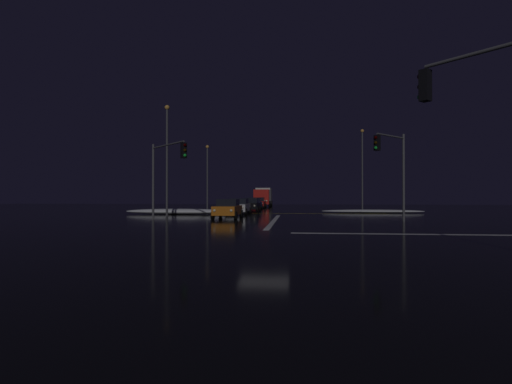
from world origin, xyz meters
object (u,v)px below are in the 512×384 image
at_px(traffic_signal_nw, 166,165).
at_px(streetlamp_left_far, 207,172).
at_px(sedan_black, 251,205).
at_px(traffic_signal_ne, 393,161).
at_px(streetlamp_left_near, 167,153).
at_px(sedan_blue, 254,204).
at_px(streetlamp_right_far, 362,164).
at_px(sedan_red, 259,203).
at_px(box_truck, 263,196).
at_px(sedan_white, 239,206).
at_px(sedan_orange, 228,209).

relative_size(traffic_signal_nw, streetlamp_left_far, 0.68).
relative_size(sedan_black, traffic_signal_ne, 0.69).
bearing_deg(streetlamp_left_far, streetlamp_left_near, -90.00).
xyz_separation_m(sedan_blue, streetlamp_right_far, (13.88, 0.08, 5.06)).
bearing_deg(sedan_blue, streetlamp_left_near, -111.42).
bearing_deg(sedan_red, streetlamp_left_far, -134.03).
bearing_deg(streetlamp_left_far, box_truck, 64.28).
bearing_deg(sedan_white, streetlamp_left_near, -149.14).
distance_m(sedan_white, traffic_signal_nw, 11.54).
bearing_deg(sedan_black, streetlamp_left_far, 139.03).
distance_m(sedan_red, traffic_signal_ne, 31.34).
bearing_deg(sedan_orange, sedan_red, 89.74).
relative_size(sedan_white, streetlamp_right_far, 0.42).
height_order(sedan_orange, box_truck, box_truck).
bearing_deg(box_truck, traffic_signal_ne, -71.19).
xyz_separation_m(sedan_black, streetlamp_left_near, (-6.49, -10.36, 4.96)).
relative_size(sedan_white, streetlamp_left_far, 0.51).
bearing_deg(streetlamp_right_far, sedan_black, -157.53).
distance_m(sedan_orange, streetlamp_left_far, 20.35).
bearing_deg(sedan_blue, sedan_black, -87.47).
bearing_deg(sedan_orange, streetlamp_left_near, 154.36).
relative_size(sedan_red, box_truck, 0.52).
distance_m(sedan_blue, streetlamp_left_near, 17.81).
bearing_deg(sedan_white, traffic_signal_ne, -38.55).
bearing_deg(sedan_red, sedan_black, -88.89).
xyz_separation_m(sedan_black, box_truck, (-0.12, 18.86, 0.91)).
height_order(sedan_orange, traffic_signal_nw, traffic_signal_nw).
height_order(traffic_signal_ne, streetlamp_left_near, streetlamp_left_near).
distance_m(sedan_blue, traffic_signal_ne, 25.50).
height_order(sedan_white, streetlamp_left_near, streetlamp_left_near).
xyz_separation_m(streetlamp_right_far, streetlamp_left_far, (-20.13, 0.00, -0.91)).
height_order(sedan_white, streetlamp_right_far, streetlamp_right_far).
bearing_deg(streetlamp_right_far, box_truck, 136.14).
distance_m(sedan_orange, traffic_signal_ne, 13.18).
distance_m(traffic_signal_ne, streetlamp_left_far, 28.86).
relative_size(sedan_blue, streetlamp_left_near, 0.43).
xyz_separation_m(sedan_red, streetlamp_right_far, (13.87, -6.47, 5.06)).
distance_m(traffic_signal_nw, streetlamp_right_far, 28.99).
relative_size(traffic_signal_nw, streetlamp_right_far, 0.57).
bearing_deg(box_truck, sedan_orange, -90.40).
relative_size(sedan_blue, box_truck, 0.52).
bearing_deg(sedan_orange, sedan_blue, 89.69).
bearing_deg(traffic_signal_ne, sedan_blue, 118.84).
bearing_deg(streetlamp_right_far, traffic_signal_ne, -94.37).
xyz_separation_m(sedan_white, traffic_signal_nw, (-3.86, -10.37, 3.28)).
bearing_deg(streetlamp_right_far, sedan_blue, -179.68).
relative_size(traffic_signal_nw, streetlamp_left_near, 0.58).
height_order(traffic_signal_nw, streetlamp_right_far, streetlamp_right_far).
relative_size(sedan_blue, streetlamp_left_far, 0.51).
relative_size(streetlamp_left_near, streetlamp_right_far, 0.98).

